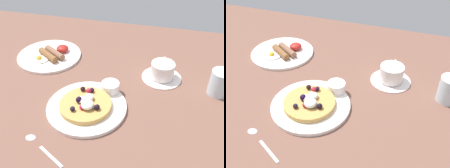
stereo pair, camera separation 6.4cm
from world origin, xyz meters
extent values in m
cube|color=brown|center=(0.00, 0.00, -0.01)|extent=(2.01, 1.14, 0.03)
cylinder|color=white|center=(-0.04, -0.06, 0.01)|extent=(0.24, 0.24, 0.01)
cylinder|color=tan|center=(-0.04, -0.07, 0.02)|extent=(0.16, 0.16, 0.02)
sphere|color=black|center=(-0.07, -0.01, 0.04)|extent=(0.02, 0.02, 0.02)
sphere|color=black|center=(-0.07, -0.11, 0.03)|extent=(0.01, 0.01, 0.01)
sphere|color=red|center=(-0.04, -0.09, 0.03)|extent=(0.01, 0.01, 0.01)
sphere|color=navy|center=(-0.02, -0.09, 0.03)|extent=(0.01, 0.01, 0.01)
sphere|color=red|center=(-0.05, -0.02, 0.04)|extent=(0.02, 0.02, 0.02)
sphere|color=black|center=(-0.04, -0.01, 0.03)|extent=(0.01, 0.01, 0.01)
sphere|color=black|center=(-0.06, -0.07, 0.04)|extent=(0.02, 0.02, 0.02)
sphere|color=black|center=(0.00, -0.08, 0.04)|extent=(0.02, 0.02, 0.02)
sphere|color=navy|center=(-0.04, -0.07, 0.03)|extent=(0.01, 0.01, 0.01)
ellipsoid|color=white|center=(-0.04, -0.05, 0.04)|extent=(0.03, 0.03, 0.02)
ellipsoid|color=white|center=(-0.06, -0.06, 0.04)|extent=(0.03, 0.03, 0.02)
ellipsoid|color=white|center=(-0.03, -0.08, 0.04)|extent=(0.04, 0.04, 0.02)
cylinder|color=white|center=(0.01, 0.03, 0.03)|extent=(0.06, 0.06, 0.03)
cylinder|color=brown|center=(0.01, 0.03, 0.03)|extent=(0.05, 0.05, 0.00)
cylinder|color=white|center=(-0.28, 0.19, 0.01)|extent=(0.25, 0.25, 0.01)
cylinder|color=brown|center=(-0.25, 0.19, 0.02)|extent=(0.10, 0.08, 0.02)
cylinder|color=brown|center=(-0.27, 0.17, 0.02)|extent=(0.10, 0.08, 0.02)
ellipsoid|color=white|center=(-0.30, 0.14, 0.01)|extent=(0.07, 0.06, 0.01)
sphere|color=yellow|center=(-0.30, 0.14, 0.02)|extent=(0.02, 0.02, 0.02)
ellipsoid|color=#B2211C|center=(-0.24, 0.23, 0.02)|extent=(0.05, 0.05, 0.03)
cylinder|color=white|center=(0.17, 0.15, 0.00)|extent=(0.14, 0.14, 0.01)
cylinder|color=white|center=(0.17, 0.15, 0.03)|extent=(0.08, 0.08, 0.05)
torus|color=white|center=(0.17, 0.20, 0.04)|extent=(0.01, 0.04, 0.04)
cylinder|color=brown|center=(0.17, 0.15, 0.05)|extent=(0.07, 0.07, 0.00)
cube|color=silver|center=(-0.07, -0.25, 0.00)|extent=(0.08, 0.05, 0.00)
ellipsoid|color=silver|center=(-0.15, -0.21, 0.00)|extent=(0.03, 0.02, 0.01)
cylinder|color=silver|center=(0.35, 0.11, 0.04)|extent=(0.07, 0.07, 0.08)
camera|label=1|loc=(0.17, -0.60, 0.54)|focal=41.23mm
camera|label=2|loc=(0.23, -0.58, 0.54)|focal=41.23mm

